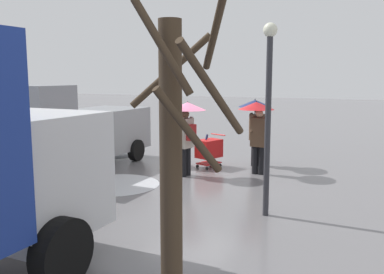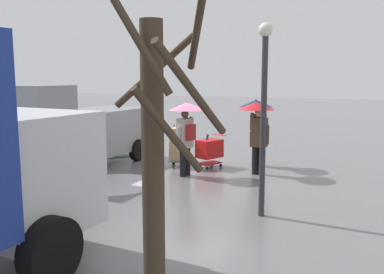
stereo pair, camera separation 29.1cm
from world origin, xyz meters
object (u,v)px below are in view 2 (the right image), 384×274
object	(u,v)px
pedestrian_white_side	(257,120)
bare_tree_near	(156,167)
pedestrian_black_side	(186,121)
street_lamp	(264,100)
pedestrian_pink_side	(257,117)
cargo_van_parked_right	(76,131)
shopping_cart_vendor	(209,150)
hand_dolly_boxes	(178,145)

from	to	relation	value
pedestrian_white_side	bare_tree_near	world-z (taller)	bare_tree_near
pedestrian_black_side	street_lamp	size ratio (longest dim) A/B	0.56
street_lamp	pedestrian_pink_side	bearing A→B (deg)	-71.93
pedestrian_pink_side	street_lamp	size ratio (longest dim) A/B	0.56
bare_tree_near	pedestrian_pink_side	bearing A→B (deg)	-80.04
pedestrian_black_side	pedestrian_pink_side	bearing A→B (deg)	-123.83
pedestrian_black_side	cargo_van_parked_right	bearing A→B (deg)	9.81
pedestrian_pink_side	bare_tree_near	bearing A→B (deg)	99.96
shopping_cart_vendor	bare_tree_near	xyz separation A→B (m)	(-2.82, 8.09, 1.32)
pedestrian_pink_side	pedestrian_white_side	xyz separation A→B (m)	(-0.35, 1.09, 0.01)
hand_dolly_boxes	pedestrian_pink_side	bearing A→B (deg)	-151.25
pedestrian_pink_side	hand_dolly_boxes	bearing A→B (deg)	28.75
street_lamp	shopping_cart_vendor	bearing A→B (deg)	-53.81
pedestrian_pink_side	street_lamp	distance (m)	4.91
hand_dolly_boxes	pedestrian_white_side	size ratio (longest dim) A/B	0.61
street_lamp	pedestrian_black_side	bearing A→B (deg)	-40.34
cargo_van_parked_right	hand_dolly_boxes	size ratio (longest dim) A/B	4.07
cargo_van_parked_right	shopping_cart_vendor	world-z (taller)	cargo_van_parked_right
pedestrian_white_side	bare_tree_near	bearing A→B (deg)	98.85
pedestrian_pink_side	pedestrian_black_side	size ratio (longest dim) A/B	1.00
hand_dolly_boxes	street_lamp	xyz separation A→B (m)	(-3.68, 3.41, 1.68)
cargo_van_parked_right	shopping_cart_vendor	distance (m)	4.14
pedestrian_pink_side	street_lamp	world-z (taller)	street_lamp
street_lamp	hand_dolly_boxes	bearing A→B (deg)	-42.81
pedestrian_black_side	pedestrian_white_side	size ratio (longest dim) A/B	1.00
hand_dolly_boxes	street_lamp	bearing A→B (deg)	137.19
shopping_cart_vendor	bare_tree_near	world-z (taller)	bare_tree_near
cargo_van_parked_right	street_lamp	distance (m)	6.77
pedestrian_black_side	street_lamp	world-z (taller)	street_lamp
pedestrian_white_side	bare_tree_near	distance (m)	7.94
shopping_cart_vendor	pedestrian_black_side	world-z (taller)	pedestrian_black_side
hand_dolly_boxes	pedestrian_black_side	xyz separation A→B (m)	(-0.76, 0.93, 0.88)
pedestrian_pink_side	pedestrian_white_side	size ratio (longest dim) A/B	1.00
cargo_van_parked_right	hand_dolly_boxes	xyz separation A→B (m)	(-2.72, -1.53, -0.49)
pedestrian_pink_side	shopping_cart_vendor	bearing A→B (deg)	33.51
pedestrian_pink_side	bare_tree_near	xyz separation A→B (m)	(-1.57, 8.92, 0.32)
pedestrian_white_side	cargo_van_parked_right	bearing A→B (deg)	17.34
bare_tree_near	cargo_van_parked_right	bearing A→B (deg)	-43.82
pedestrian_white_side	pedestrian_pink_side	bearing A→B (deg)	-72.36
hand_dolly_boxes	pedestrian_pink_side	world-z (taller)	pedestrian_pink_side
shopping_cart_vendor	pedestrian_white_side	bearing A→B (deg)	171.00
shopping_cart_vendor	pedestrian_black_side	bearing A→B (deg)	82.74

